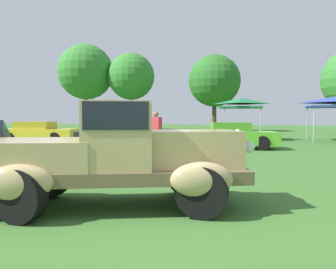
{
  "coord_description": "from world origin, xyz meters",
  "views": [
    {
      "loc": [
        1.92,
        -4.81,
        1.46
      ],
      "look_at": [
        -0.32,
        2.93,
        1.03
      ],
      "focal_mm": 34.82,
      "sensor_mm": 36.0,
      "label": 1
    }
  ],
  "objects_px": {
    "feature_pickup_truck": "(114,154)",
    "canopy_tent_left_field": "(112,104)",
    "canopy_tent_center_field": "(241,102)",
    "neighbor_convertible": "(0,156)",
    "show_car_charcoal": "(123,135)",
    "spectator_between_cars": "(156,132)",
    "show_car_yellow": "(38,132)",
    "show_car_lime": "(233,136)"
  },
  "relations": [
    {
      "from": "feature_pickup_truck",
      "to": "canopy_tent_left_field",
      "type": "distance_m",
      "value": 18.09
    },
    {
      "from": "feature_pickup_truck",
      "to": "canopy_tent_center_field",
      "type": "relative_size",
      "value": 1.65
    },
    {
      "from": "neighbor_convertible",
      "to": "show_car_charcoal",
      "type": "xyz_separation_m",
      "value": [
        -0.55,
        8.12,
        0.02
      ]
    },
    {
      "from": "show_car_charcoal",
      "to": "spectator_between_cars",
      "type": "relative_size",
      "value": 2.74
    },
    {
      "from": "spectator_between_cars",
      "to": "canopy_tent_left_field",
      "type": "height_order",
      "value": "canopy_tent_left_field"
    },
    {
      "from": "feature_pickup_truck",
      "to": "show_car_yellow",
      "type": "xyz_separation_m",
      "value": [
        -10.03,
        11.0,
        -0.27
      ]
    },
    {
      "from": "show_car_lime",
      "to": "spectator_between_cars",
      "type": "relative_size",
      "value": 2.45
    },
    {
      "from": "neighbor_convertible",
      "to": "show_car_yellow",
      "type": "height_order",
      "value": "neighbor_convertible"
    },
    {
      "from": "neighbor_convertible",
      "to": "canopy_tent_left_field",
      "type": "bearing_deg",
      "value": 106.39
    },
    {
      "from": "neighbor_convertible",
      "to": "feature_pickup_truck",
      "type": "bearing_deg",
      "value": -20.08
    },
    {
      "from": "canopy_tent_center_field",
      "to": "spectator_between_cars",
      "type": "bearing_deg",
      "value": -104.74
    },
    {
      "from": "feature_pickup_truck",
      "to": "show_car_charcoal",
      "type": "height_order",
      "value": "feature_pickup_truck"
    },
    {
      "from": "show_car_lime",
      "to": "canopy_tent_left_field",
      "type": "xyz_separation_m",
      "value": [
        -8.87,
        5.73,
        1.82
      ]
    },
    {
      "from": "feature_pickup_truck",
      "to": "canopy_tent_left_field",
      "type": "bearing_deg",
      "value": 115.88
    },
    {
      "from": "feature_pickup_truck",
      "to": "canopy_tent_center_field",
      "type": "bearing_deg",
      "value": 86.65
    },
    {
      "from": "show_car_charcoal",
      "to": "spectator_between_cars",
      "type": "bearing_deg",
      "value": -44.57
    },
    {
      "from": "canopy_tent_center_field",
      "to": "neighbor_convertible",
      "type": "bearing_deg",
      "value": -105.95
    },
    {
      "from": "canopy_tent_center_field",
      "to": "feature_pickup_truck",
      "type": "bearing_deg",
      "value": -93.35
    },
    {
      "from": "neighbor_convertible",
      "to": "canopy_tent_left_field",
      "type": "relative_size",
      "value": 1.69
    },
    {
      "from": "neighbor_convertible",
      "to": "canopy_tent_center_field",
      "type": "height_order",
      "value": "canopy_tent_center_field"
    },
    {
      "from": "show_car_yellow",
      "to": "show_car_lime",
      "type": "xyz_separation_m",
      "value": [
        11.04,
        -0.52,
        -0.0
      ]
    },
    {
      "from": "show_car_lime",
      "to": "canopy_tent_center_field",
      "type": "height_order",
      "value": "canopy_tent_center_field"
    },
    {
      "from": "neighbor_convertible",
      "to": "show_car_lime",
      "type": "distance_m",
      "value": 10.24
    },
    {
      "from": "canopy_tent_left_field",
      "to": "canopy_tent_center_field",
      "type": "bearing_deg",
      "value": 4.13
    },
    {
      "from": "show_car_charcoal",
      "to": "canopy_tent_left_field",
      "type": "bearing_deg",
      "value": 119.39
    },
    {
      "from": "show_car_yellow",
      "to": "show_car_charcoal",
      "type": "xyz_separation_m",
      "value": [
        6.01,
        -1.6,
        -0.0
      ]
    },
    {
      "from": "neighbor_convertible",
      "to": "show_car_yellow",
      "type": "bearing_deg",
      "value": 124.0
    },
    {
      "from": "show_car_yellow",
      "to": "show_car_lime",
      "type": "height_order",
      "value": "same"
    },
    {
      "from": "canopy_tent_center_field",
      "to": "show_car_charcoal",
      "type": "bearing_deg",
      "value": -123.88
    },
    {
      "from": "feature_pickup_truck",
      "to": "show_car_lime",
      "type": "height_order",
      "value": "feature_pickup_truck"
    },
    {
      "from": "neighbor_convertible",
      "to": "spectator_between_cars",
      "type": "relative_size",
      "value": 2.75
    },
    {
      "from": "feature_pickup_truck",
      "to": "show_car_yellow",
      "type": "distance_m",
      "value": 14.89
    },
    {
      "from": "neighbor_convertible",
      "to": "show_car_charcoal",
      "type": "relative_size",
      "value": 1.0
    },
    {
      "from": "neighbor_convertible",
      "to": "show_car_charcoal",
      "type": "bearing_deg",
      "value": 93.91
    },
    {
      "from": "feature_pickup_truck",
      "to": "spectator_between_cars",
      "type": "xyz_separation_m",
      "value": [
        -1.6,
        7.01,
        0.05
      ]
    },
    {
      "from": "feature_pickup_truck",
      "to": "show_car_lime",
      "type": "bearing_deg",
      "value": 84.51
    },
    {
      "from": "show_car_yellow",
      "to": "spectator_between_cars",
      "type": "relative_size",
      "value": 2.72
    },
    {
      "from": "neighbor_convertible",
      "to": "show_car_lime",
      "type": "xyz_separation_m",
      "value": [
        4.48,
        9.21,
        0.02
      ]
    },
    {
      "from": "feature_pickup_truck",
      "to": "show_car_yellow",
      "type": "bearing_deg",
      "value": 132.37
    },
    {
      "from": "show_car_charcoal",
      "to": "spectator_between_cars",
      "type": "distance_m",
      "value": 3.41
    },
    {
      "from": "spectator_between_cars",
      "to": "canopy_tent_center_field",
      "type": "xyz_separation_m",
      "value": [
        2.59,
        9.84,
        1.51
      ]
    },
    {
      "from": "show_car_charcoal",
      "to": "canopy_tent_left_field",
      "type": "height_order",
      "value": "canopy_tent_left_field"
    }
  ]
}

